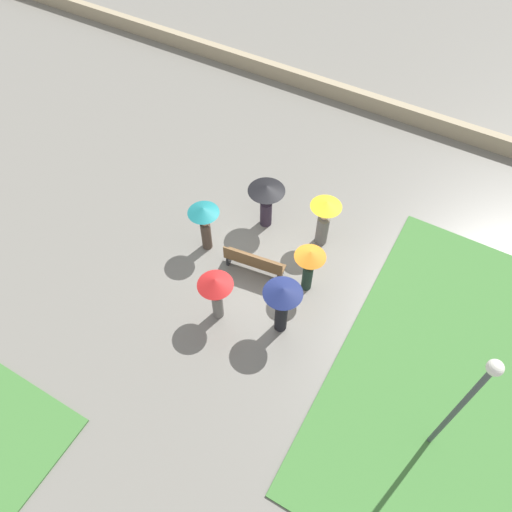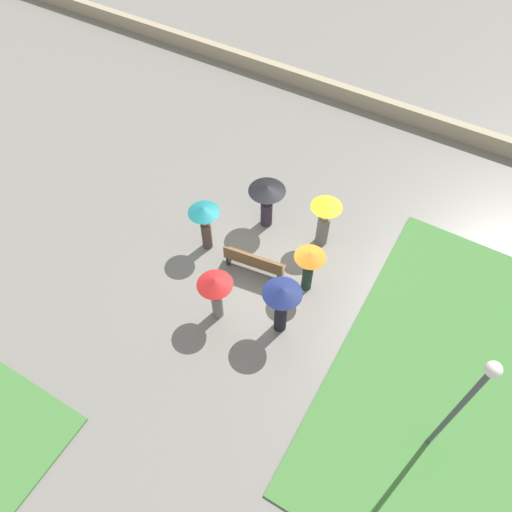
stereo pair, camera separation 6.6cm
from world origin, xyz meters
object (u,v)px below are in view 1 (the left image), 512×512
(park_bench, at_px, (254,262))
(crowd_person_teal, at_px, (204,220))
(crowd_person_navy, at_px, (282,301))
(crowd_person_red, at_px, (216,289))
(crowd_person_orange, at_px, (309,262))
(lamp_post, at_px, (468,398))
(crowd_person_yellow, at_px, (324,217))
(crowd_person_black, at_px, (266,197))

(park_bench, distance_m, crowd_person_teal, 1.95)
(crowd_person_navy, height_order, crowd_person_red, crowd_person_navy)
(crowd_person_red, bearing_deg, crowd_person_orange, -18.43)
(crowd_person_orange, bearing_deg, lamp_post, -114.25)
(park_bench, height_order, crowd_person_orange, crowd_person_orange)
(crowd_person_yellow, bearing_deg, crowd_person_orange, -110.35)
(lamp_post, bearing_deg, crowd_person_navy, -12.00)
(crowd_person_teal, relative_size, crowd_person_yellow, 0.98)
(crowd_person_orange, bearing_deg, park_bench, 104.47)
(lamp_post, xyz_separation_m, crowd_person_orange, (4.66, -2.59, -1.61))
(lamp_post, xyz_separation_m, crowd_person_yellow, (5.03, -4.41, -1.67))
(crowd_person_red, distance_m, crowd_person_yellow, 4.17)
(park_bench, height_order, crowd_person_teal, crowd_person_teal)
(lamp_post, distance_m, crowd_person_black, 8.27)
(crowd_person_orange, bearing_deg, crowd_person_yellow, 16.38)
(crowd_person_red, bearing_deg, lamp_post, -72.59)
(park_bench, relative_size, lamp_post, 0.43)
(crowd_person_navy, bearing_deg, crowd_person_teal, 73.14)
(crowd_person_orange, height_order, crowd_person_teal, crowd_person_teal)
(lamp_post, height_order, crowd_person_yellow, lamp_post)
(crowd_person_teal, bearing_deg, park_bench, 168.84)
(crowd_person_navy, distance_m, crowd_person_black, 3.92)
(crowd_person_black, bearing_deg, crowd_person_navy, 150.35)
(park_bench, bearing_deg, crowd_person_orange, -177.98)
(crowd_person_navy, distance_m, crowd_person_yellow, 3.43)
(crowd_person_orange, bearing_deg, crowd_person_teal, 97.64)
(park_bench, distance_m, crowd_person_yellow, 2.55)
(crowd_person_orange, xyz_separation_m, crowd_person_navy, (0.03, 1.59, 0.15))
(lamp_post, bearing_deg, park_bench, -20.13)
(park_bench, height_order, crowd_person_yellow, crowd_person_yellow)
(park_bench, xyz_separation_m, crowd_person_yellow, (-1.28, -2.09, 0.71))
(crowd_person_red, distance_m, crowd_person_black, 3.76)
(crowd_person_red, relative_size, crowd_person_black, 1.04)
(crowd_person_navy, relative_size, crowd_person_black, 1.15)
(crowd_person_orange, relative_size, crowd_person_black, 1.00)
(lamp_post, xyz_separation_m, crowd_person_navy, (4.69, -1.00, -1.46))
(crowd_person_black, relative_size, crowd_person_teal, 0.95)
(crowd_person_navy, xyz_separation_m, crowd_person_black, (2.25, -3.20, -0.16))
(crowd_person_red, bearing_deg, crowd_person_teal, 61.86)
(park_bench, relative_size, crowd_person_yellow, 1.04)
(crowd_person_teal, bearing_deg, crowd_person_red, 122.65)
(park_bench, distance_m, crowd_person_red, 2.03)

